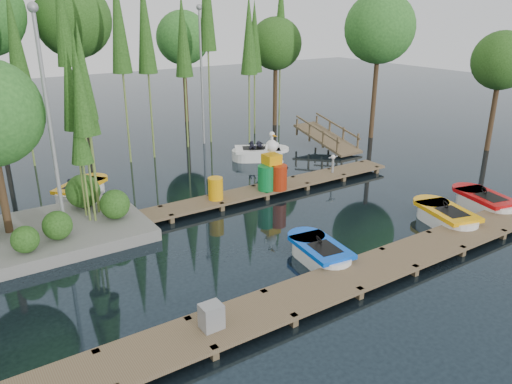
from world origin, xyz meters
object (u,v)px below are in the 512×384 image
boat_yellow_far (81,190)px  drum_cluster (273,172)px  boat_blue (320,253)px  island (20,144)px  utility_cabinet (211,316)px  yellow_barrel (216,189)px  boat_red (484,202)px

boat_yellow_far → drum_cluster: bearing=-51.5°
boat_blue → boat_yellow_far: 10.32m
drum_cluster → island: bearing=173.8°
utility_cabinet → yellow_barrel: 8.07m
boat_red → boat_blue: bearing=-169.1°
island → boat_blue: bearing=-42.9°
island → utility_cabinet: (2.29, -7.79, -2.58)m
island → yellow_barrel: (6.30, -0.79, -2.46)m
yellow_barrel → boat_red: bearing=-35.0°
boat_blue → yellow_barrel: bearing=101.9°
island → utility_cabinet: size_ratio=11.30×
island → boat_blue: (6.76, -6.28, -2.94)m
boat_yellow_far → yellow_barrel: (3.97, -3.83, 0.44)m
boat_red → boat_yellow_far: size_ratio=1.05×
island → boat_red: island is taller
boat_blue → drum_cluster: (2.06, 5.33, 0.73)m
utility_cabinet → drum_cluster: bearing=46.3°
boat_blue → utility_cabinet: bearing=-154.2°
island → yellow_barrel: bearing=-7.1°
boat_blue → boat_red: 7.77m
drum_cluster → boat_blue: bearing=-111.2°
utility_cabinet → drum_cluster: size_ratio=0.26×
utility_cabinet → boat_red: bearing=5.8°
island → drum_cluster: (8.83, -0.95, -2.21)m
boat_yellow_far → boat_red: bearing=-58.1°
boat_blue → drum_cluster: 5.76m
boat_yellow_far → boat_blue: bearing=-84.5°
drum_cluster → boat_yellow_far: bearing=148.4°
boat_red → utility_cabinet: (-12.24, -1.24, 0.33)m
boat_red → utility_cabinet: 12.31m
boat_blue → utility_cabinet: (-4.47, -1.51, 0.35)m
utility_cabinet → island: bearing=106.4°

